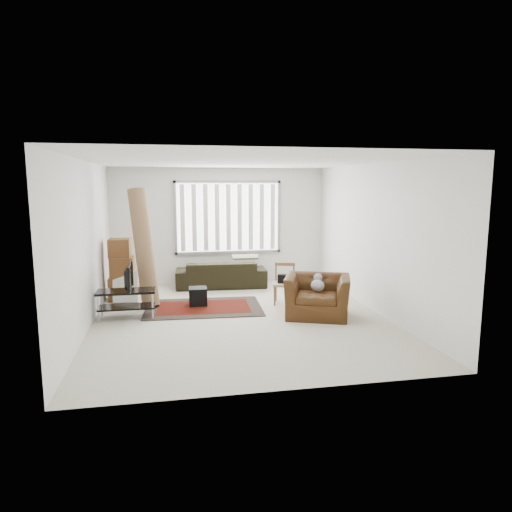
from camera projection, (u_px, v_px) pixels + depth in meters
The scene contains 11 objects.
room at pixel (237, 215), 8.30m from camera, with size 6.00×6.02×2.71m.
persian_rug at pixel (203, 307), 8.63m from camera, with size 2.24×1.56×0.02m.
tv_stand at pixel (126, 298), 7.94m from camera, with size 0.99×0.45×0.50m.
tv at pixel (125, 277), 7.88m from camera, with size 0.81×0.10×0.46m, color black.
subwoofer at pixel (198, 296), 8.77m from camera, with size 0.34×0.34×0.34m, color black.
moving_boxes at pixel (122, 272), 9.20m from camera, with size 0.51×0.48×1.24m.
white_flatpack at pixel (126, 287), 9.02m from camera, with size 0.49×0.07×0.62m, color silver.
rolled_rug at pixel (144, 247), 8.68m from camera, with size 0.34×0.34×2.24m, color brown.
sofa at pixel (221, 270), 10.38m from camera, with size 2.03×0.88×0.78m, color black.
side_chair at pixel (284, 282), 8.92m from camera, with size 0.52×0.52×0.78m.
armchair at pixel (317, 293), 8.07m from camera, with size 1.39×1.31×0.83m.
Camera 1 is at (-1.19, -7.72, 2.31)m, focal length 32.00 mm.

